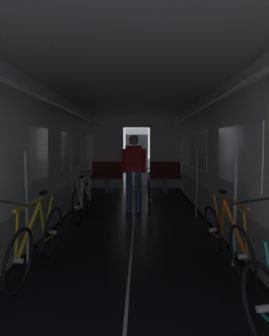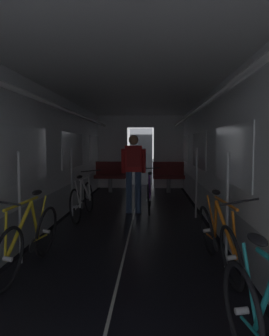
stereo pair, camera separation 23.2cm
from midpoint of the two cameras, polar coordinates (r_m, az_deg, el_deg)
name	(u,v)px [view 1 (the left image)]	position (r m, az deg, el deg)	size (l,w,h in m)	color
train_car_shell	(133,132)	(5.31, -1.56, 6.55)	(3.14, 12.34, 2.57)	black
bench_seat_far_left	(107,174)	(9.89, -5.61, -1.05)	(0.98, 0.51, 0.95)	gray
bench_seat_far_right	(165,174)	(9.84, 4.86, -1.07)	(0.98, 0.51, 0.95)	gray
bicycle_orange	(226,237)	(4.00, 14.52, -11.96)	(0.47, 1.70, 0.96)	black
bicycle_white	(83,200)	(6.45, -10.21, -5.65)	(0.44, 1.69, 0.95)	black
bicycle_yellow	(38,240)	(3.96, -18.66, -12.20)	(0.44, 1.69, 0.95)	black
person_cyclist_aisle	(134,166)	(6.78, -1.14, 0.30)	(0.54, 0.38, 1.69)	#384C75
bicycle_purple_in_aisle	(149,194)	(7.11, 1.68, -4.64)	(0.44, 1.69, 0.94)	black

